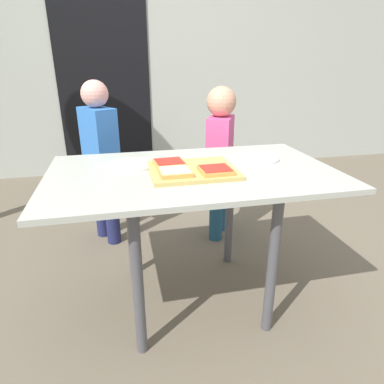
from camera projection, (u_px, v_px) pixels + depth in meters
The scene contains 12 objects.
ground_plane at pixel (193, 297), 1.72m from camera, with size 16.00×16.00×0.00m, color #685D4C.
house_wall_back at pixel (141, 30), 3.32m from camera, with size 8.00×0.20×2.85m, color #ADB2A8.
house_door at pixel (104, 76), 3.30m from camera, with size 0.90×0.02×2.00m, color black.
dining_table at pixel (193, 187), 1.50m from camera, with size 1.26×0.75×0.69m.
cutting_board at pixel (193, 170), 1.44m from camera, with size 0.37×0.32×0.02m, color tan.
pizza_slice_far_left at pixel (169, 163), 1.48m from camera, with size 0.14×0.13×0.02m.
pizza_slice_near_left at pixel (175, 172), 1.36m from camera, with size 0.13×0.13×0.02m.
pizza_slice_near_right at pixel (216, 170), 1.38m from camera, with size 0.13×0.13×0.02m.
plate_white_left at pixel (131, 165), 1.53m from camera, with size 0.22×0.22×0.01m, color white.
plate_white_right at pixel (256, 158), 1.64m from camera, with size 0.22×0.22×0.01m, color white.
child_left at pixel (101, 155), 2.08m from camera, with size 0.24×0.28×1.04m.
child_right at pixel (220, 154), 2.14m from camera, with size 0.23×0.28×1.00m.
Camera 1 is at (-0.31, -1.37, 1.14)m, focal length 31.12 mm.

